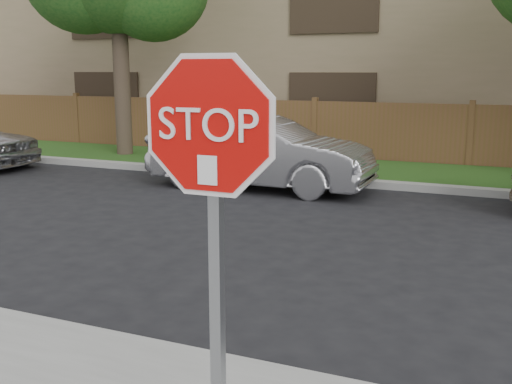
% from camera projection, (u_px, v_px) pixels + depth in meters
% --- Properties ---
extents(far_curb, '(70.00, 0.30, 0.15)m').
position_uv_depth(far_curb, '(456.00, 190.00, 11.92)').
color(far_curb, gray).
rests_on(far_curb, ground).
extents(grass_strip, '(70.00, 3.00, 0.12)m').
position_uv_depth(grass_strip, '(463.00, 177.00, 13.41)').
color(grass_strip, '#1E4714').
rests_on(grass_strip, ground).
extents(fence, '(70.00, 0.12, 1.60)m').
position_uv_depth(fence, '(470.00, 137.00, 14.70)').
color(fence, brown).
rests_on(fence, ground).
extents(apartment_building, '(35.20, 9.20, 7.20)m').
position_uv_depth(apartment_building, '(488.00, 35.00, 19.20)').
color(apartment_building, '#8B7956').
rests_on(apartment_building, ground).
extents(stop_sign, '(1.01, 0.13, 2.55)m').
position_uv_depth(stop_sign, '(212.00, 188.00, 3.07)').
color(stop_sign, gray).
rests_on(stop_sign, sidewalk_near).
extents(sedan_left, '(4.63, 1.64, 1.52)m').
position_uv_depth(sedan_left, '(260.00, 152.00, 12.33)').
color(sedan_left, '#A09FA3').
rests_on(sedan_left, ground).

